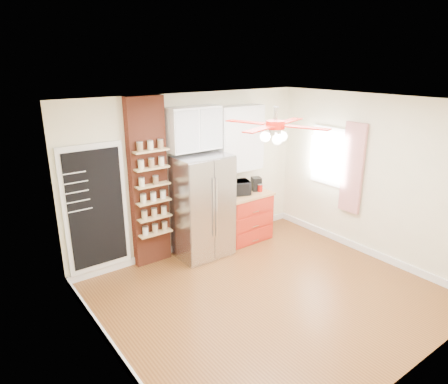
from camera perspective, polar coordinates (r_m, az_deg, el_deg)
floor at (r=5.93m, az=6.37°, el=-14.36°), size 4.50×4.50×0.00m
ceiling at (r=5.02m, az=7.47°, el=12.56°), size 4.50×4.50×0.00m
wall_back at (r=6.84m, az=-4.65°, el=2.64°), size 4.50×0.02×2.70m
wall_front at (r=4.24m, az=25.93°, el=-9.42°), size 4.50×0.02×2.70m
wall_left at (r=4.23m, az=-16.25°, el=-8.31°), size 0.02×4.00×2.70m
wall_right at (r=7.00m, az=20.44°, el=1.89°), size 0.02×4.00×2.70m
chalkboard at (r=6.20m, az=-17.82°, el=-2.31°), size 0.95×0.05×1.95m
brick_pillar at (r=6.38m, az=-10.74°, el=1.22°), size 0.60×0.16×2.70m
fridge at (r=6.66m, az=-3.21°, el=-2.05°), size 0.90×0.70×1.75m
upper_glass_cabinet at (r=6.50m, az=-4.38°, el=9.04°), size 0.90×0.35×0.70m
red_cabinet at (r=7.39m, az=2.92°, el=-3.46°), size 0.94×0.64×0.90m
upper_shelf_unit at (r=7.12m, az=2.23°, el=7.65°), size 0.90×0.30×1.15m
window at (r=7.44m, az=14.79°, el=4.97°), size 0.04×0.75×1.05m
curtain at (r=7.11m, az=17.89°, el=3.24°), size 0.06×0.40×1.55m
ceiling_fan at (r=5.06m, az=7.34°, el=9.44°), size 1.40×1.40×0.44m
toaster_oven at (r=7.13m, az=1.81°, el=0.61°), size 0.53×0.43×0.25m
coffee_maker at (r=7.37m, az=4.62°, el=1.16°), size 0.22×0.22×0.25m
canister_left at (r=7.33m, az=5.17°, el=0.56°), size 0.11×0.11×0.13m
canister_right at (r=7.42m, az=5.05°, el=0.76°), size 0.11×0.11×0.12m
pantry_jar_oats at (r=6.16m, az=-11.69°, el=1.36°), size 0.09×0.09×0.13m
pantry_jar_beans at (r=6.24m, az=-9.75°, el=1.67°), size 0.10×0.10×0.12m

